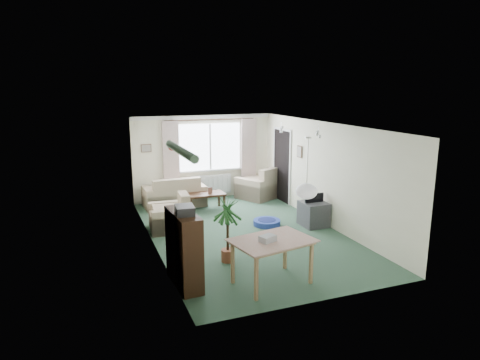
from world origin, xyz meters
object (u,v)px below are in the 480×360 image
object	(u,v)px
sofa	(174,191)
tv_cube	(314,214)
armchair_left	(169,212)
houseplant	(228,230)
bookshelf	(184,249)
dining_table	(272,262)
coffee_table	(205,202)
pet_bed	(267,222)
armchair_corner	(258,183)

from	to	relation	value
sofa	tv_cube	size ratio (longest dim) A/B	2.63
armchair_left	tv_cube	world-z (taller)	armchair_left
armchair_left	houseplant	size ratio (longest dim) A/B	0.74
armchair_left	bookshelf	world-z (taller)	bookshelf
tv_cube	dining_table	bearing A→B (deg)	-132.76
coffee_table	pet_bed	xyz separation A→B (m)	(0.99, -1.73, -0.16)
tv_cube	pet_bed	bearing A→B (deg)	157.86
sofa	pet_bed	bearing A→B (deg)	123.20
bookshelf	houseplant	bearing A→B (deg)	29.44
sofa	bookshelf	size ratio (longest dim) A/B	1.31
armchair_corner	houseplant	distance (m)	4.68
armchair_corner	coffee_table	size ratio (longest dim) A/B	1.02
armchair_left	coffee_table	size ratio (longest dim) A/B	0.92
coffee_table	bookshelf	distance (m)	4.34
sofa	armchair_left	distance (m)	1.97
armchair_corner	sofa	bearing A→B (deg)	-28.69
houseplant	pet_bed	size ratio (longest dim) A/B	1.96
coffee_table	dining_table	xyz separation A→B (m)	(-0.18, -4.51, 0.15)
armchair_left	tv_cube	xyz separation A→B (m)	(3.20, -0.92, -0.13)
sofa	houseplant	world-z (taller)	houseplant
dining_table	bookshelf	bearing A→B (deg)	160.85
tv_cube	armchair_left	bearing A→B (deg)	163.85
dining_table	armchair_left	bearing A→B (deg)	107.17
armchair_corner	armchair_left	size ratio (longest dim) A/B	1.10
sofa	armchair_left	xyz separation A→B (m)	(-0.52, -1.90, 0.00)
dining_table	pet_bed	world-z (taller)	dining_table
coffee_table	armchair_corner	bearing A→B (deg)	20.27
sofa	dining_table	distance (m)	5.21
bookshelf	houseplant	size ratio (longest dim) A/B	1.00
houseplant	tv_cube	world-z (taller)	houseplant
armchair_corner	pet_bed	size ratio (longest dim) A/B	1.60
sofa	armchair_corner	xyz separation A→B (m)	(2.45, -0.02, 0.05)
sofa	armchair_left	size ratio (longest dim) A/B	1.77
armchair_corner	coffee_table	bearing A→B (deg)	-7.84
coffee_table	dining_table	world-z (taller)	dining_table
armchair_corner	coffee_table	distance (m)	1.91
bookshelf	houseplant	world-z (taller)	houseplant
armchair_corner	pet_bed	world-z (taller)	armchair_corner
bookshelf	pet_bed	distance (m)	3.47
sofa	houseplant	xyz separation A→B (m)	(0.11, -4.07, 0.21)
coffee_table	tv_cube	distance (m)	2.93
houseplant	dining_table	world-z (taller)	houseplant
armchair_left	dining_table	world-z (taller)	armchair_left
houseplant	armchair_left	bearing A→B (deg)	106.30
dining_table	tv_cube	xyz separation A→B (m)	(2.18, 2.37, -0.09)
armchair_corner	houseplant	xyz separation A→B (m)	(-2.34, -4.05, 0.17)
armchair_left	bookshelf	bearing A→B (deg)	-2.56
armchair_corner	armchair_left	distance (m)	3.51
armchair_left	dining_table	size ratio (longest dim) A/B	0.77
sofa	bookshelf	world-z (taller)	bookshelf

